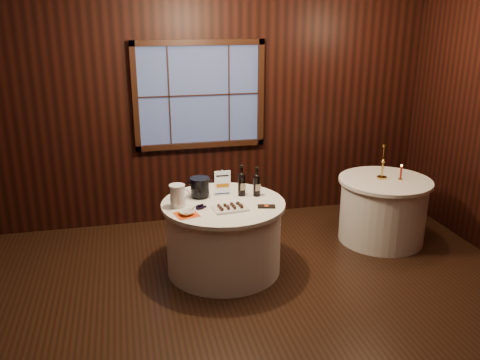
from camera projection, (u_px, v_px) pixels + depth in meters
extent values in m
plane|color=black|center=(246.00, 321.00, 4.55)|extent=(6.00, 6.00, 0.00)
cube|color=black|center=(199.00, 107.00, 6.39)|extent=(6.00, 0.02, 3.00)
cube|color=#3D4D80|center=(199.00, 95.00, 6.31)|extent=(1.50, 0.01, 1.20)
cylinder|color=white|center=(224.00, 238.00, 5.36)|extent=(1.20, 1.20, 0.73)
cylinder|color=white|center=(223.00, 204.00, 5.24)|extent=(1.28, 1.28, 0.04)
cylinder|color=white|center=(382.00, 211.00, 6.07)|extent=(1.00, 1.00, 0.73)
cylinder|color=white|center=(385.00, 181.00, 5.95)|extent=(1.08, 1.08, 0.04)
cube|color=#B2B2B9|center=(222.00, 194.00, 5.46)|extent=(0.15, 0.08, 0.01)
cube|color=#B2B2B9|center=(222.00, 181.00, 5.41)|extent=(0.02, 0.01, 0.26)
cube|color=white|center=(223.00, 182.00, 5.40)|extent=(0.17, 0.01, 0.25)
cylinder|color=black|center=(242.00, 186.00, 5.39)|extent=(0.08, 0.08, 0.22)
sphere|color=black|center=(242.00, 176.00, 5.36)|extent=(0.08, 0.08, 0.08)
cylinder|color=black|center=(242.00, 171.00, 5.34)|extent=(0.03, 0.03, 0.10)
cylinder|color=black|center=(242.00, 166.00, 5.33)|extent=(0.03, 0.03, 0.02)
cube|color=beige|center=(242.00, 187.00, 5.36)|extent=(0.06, 0.01, 0.08)
cylinder|color=black|center=(257.00, 187.00, 5.39)|extent=(0.08, 0.08, 0.21)
sphere|color=black|center=(257.00, 177.00, 5.36)|extent=(0.08, 0.08, 0.08)
cylinder|color=black|center=(257.00, 172.00, 5.34)|extent=(0.03, 0.03, 0.09)
cylinder|color=black|center=(257.00, 168.00, 5.32)|extent=(0.03, 0.03, 0.02)
cube|color=beige|center=(258.00, 188.00, 5.35)|extent=(0.06, 0.01, 0.07)
cylinder|color=black|center=(200.00, 196.00, 5.38)|extent=(0.15, 0.15, 0.03)
cylinder|color=black|center=(200.00, 187.00, 5.34)|extent=(0.20, 0.20, 0.17)
cylinder|color=black|center=(200.00, 179.00, 5.31)|extent=(0.21, 0.21, 0.02)
cube|color=white|center=(230.00, 208.00, 5.04)|extent=(0.35, 0.25, 0.02)
cube|color=black|center=(266.00, 206.00, 5.10)|extent=(0.19, 0.13, 0.01)
cylinder|color=#362313|center=(194.00, 207.00, 5.04)|extent=(0.07, 0.03, 0.03)
cylinder|color=silver|center=(177.00, 196.00, 5.09)|extent=(0.15, 0.15, 0.22)
cylinder|color=silver|center=(177.00, 186.00, 5.05)|extent=(0.16, 0.16, 0.01)
torus|color=silver|center=(185.00, 195.00, 5.10)|extent=(0.11, 0.03, 0.11)
cube|color=#DC4212|center=(187.00, 215.00, 4.92)|extent=(0.26, 0.26, 0.00)
imported|color=white|center=(187.00, 213.00, 4.91)|extent=(0.18, 0.18, 0.04)
cylinder|color=gold|center=(382.00, 178.00, 5.97)|extent=(0.12, 0.12, 0.02)
cylinder|color=gold|center=(383.00, 162.00, 5.91)|extent=(0.03, 0.03, 0.36)
cylinder|color=gold|center=(385.00, 145.00, 5.85)|extent=(0.06, 0.06, 0.03)
cylinder|color=gold|center=(400.00, 179.00, 5.93)|extent=(0.05, 0.05, 0.01)
cylinder|color=#9C1A0C|center=(401.00, 173.00, 5.90)|extent=(0.02, 0.02, 0.15)
sphere|color=#FFB23F|center=(402.00, 165.00, 5.88)|extent=(0.02, 0.02, 0.02)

